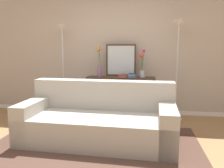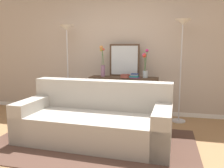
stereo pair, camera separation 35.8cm
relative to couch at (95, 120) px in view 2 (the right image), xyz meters
name	(u,v)px [view 2 (the right image)]	position (x,y,z in m)	size (l,w,h in m)	color
ground_plane	(85,156)	(0.02, -0.53, -0.32)	(16.00, 16.00, 0.02)	#9E754C
back_wall	(119,43)	(0.02, 1.63, 1.20)	(12.00, 0.15, 3.02)	white
area_rug	(92,143)	(0.00, -0.17, -0.30)	(2.98, 1.76, 0.01)	#51382D
couch	(95,120)	(0.00, 0.00, 0.00)	(2.28, 1.08, 0.88)	#ADA89E
console_table	(124,90)	(0.20, 1.24, 0.26)	(1.36, 0.34, 0.82)	#473323
floor_lamp_left	(67,45)	(-0.99, 1.22, 1.15)	(0.28, 0.28, 1.85)	silver
floor_lamp_right	(182,42)	(1.28, 1.22, 1.19)	(0.28, 0.28, 1.90)	silver
wall_mirror	(124,60)	(0.18, 1.38, 0.84)	(0.61, 0.02, 0.65)	#473323
vase_tall_flowers	(102,63)	(-0.24, 1.24, 0.78)	(0.11, 0.09, 0.62)	gray
vase_short_flowers	(145,65)	(0.62, 1.25, 0.77)	(0.12, 0.12, 0.55)	silver
fruit_bowl	(125,76)	(0.25, 1.14, 0.55)	(0.20, 0.20, 0.06)	brown
book_stack	(134,76)	(0.43, 1.13, 0.56)	(0.20, 0.15, 0.09)	#6B3360
book_row_under_console	(107,114)	(-0.14, 1.24, -0.25)	(0.44, 0.18, 0.12)	#1E7075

